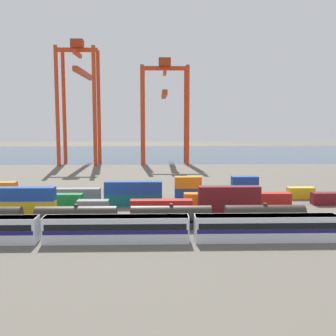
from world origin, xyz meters
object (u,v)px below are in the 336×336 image
shipping_container_22 (301,193)px  gantry_crane_central (165,101)px  shipping_container_17 (131,194)px  gantry_crane_west (80,89)px  freight_tank_row (124,217)px  shipping_container_10 (133,200)px  shipping_container_1 (24,207)px  shipping_container_18 (188,193)px  passenger_train (116,228)px  shipping_container_4 (161,206)px  shipping_container_14 (326,199)px  shipping_container_5 (229,206)px

shipping_container_22 → gantry_crane_central: size_ratio=0.14×
shipping_container_17 → gantry_crane_west: (-25.07, 77.80, 28.92)m
freight_tank_row → shipping_container_10: bearing=88.1°
shipping_container_1 → shipping_container_17: 24.15m
freight_tank_row → shipping_container_18: bearing=63.3°
gantry_crane_central → shipping_container_18: bearing=-87.2°
shipping_container_10 → gantry_crane_central: (8.31, 84.30, 24.11)m
freight_tank_row → shipping_container_18: (12.69, 25.21, -0.67)m
shipping_container_1 → shipping_container_10: (20.82, 6.86, 0.00)m
passenger_train → gantry_crane_central: (9.43, 110.15, 23.27)m
shipping_container_10 → shipping_container_18: 13.90m
shipping_container_1 → shipping_container_4: size_ratio=1.00×
shipping_container_1 → shipping_container_18: same height
shipping_container_10 → shipping_container_17: bearing=97.9°
shipping_container_14 → shipping_container_18: bearing=166.8°
shipping_container_5 → shipping_container_17: size_ratio=1.00×
shipping_container_5 → shipping_container_18: (-7.04, 13.72, 0.00)m
shipping_container_22 → gantry_crane_central: gantry_crane_central is taller
passenger_train → shipping_container_14: (42.35, 25.85, -0.84)m
shipping_container_17 → gantry_crane_central: 81.63m
shipping_container_18 → gantry_crane_west: (-38.10, 77.80, 28.92)m
shipping_container_18 → shipping_container_22: bearing=0.0°
freight_tank_row → gantry_crane_central: bearing=85.0°
passenger_train → gantry_crane_central: bearing=85.1°
shipping_container_22 → shipping_container_10: bearing=-169.8°
shipping_container_5 → shipping_container_17: (-20.08, 13.72, 0.00)m
shipping_container_17 → shipping_container_18: (13.03, 0.00, 0.00)m
shipping_container_10 → shipping_container_4: bearing=-49.7°
shipping_container_1 → shipping_container_14: (62.05, 6.86, 0.00)m
shipping_container_17 → shipping_container_22: bearing=0.0°
shipping_container_14 → gantry_crane_central: 93.65m
gantry_crane_west → shipping_container_18: bearing=-63.9°
passenger_train → shipping_container_17: (0.17, 32.71, -0.84)m
passenger_train → shipping_container_10: 25.89m
passenger_train → shipping_container_18: 35.29m
gantry_crane_central → shipping_container_22: bearing=-68.9°
shipping_container_10 → shipping_container_17: size_ratio=1.00×
shipping_container_1 → shipping_container_14: size_ratio=2.00×
passenger_train → freight_tank_row: (0.52, 7.50, -0.18)m
shipping_container_22 → gantry_crane_west: (-64.17, 77.80, 28.92)m
passenger_train → gantry_crane_west: bearing=102.7°
shipping_container_10 → shipping_container_14: same height
shipping_container_4 → shipping_container_10: (-5.81, 6.86, 0.00)m
passenger_train → shipping_container_18: size_ratio=11.05×
shipping_container_22 → shipping_container_17: bearing=180.0°
shipping_container_5 → shipping_container_1: bearing=180.0°
shipping_container_4 → shipping_container_1: bearing=180.0°
passenger_train → gantry_crane_west: 116.71m
shipping_container_4 → shipping_container_14: size_ratio=2.00×
shipping_container_1 → shipping_container_10: size_ratio=1.00×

